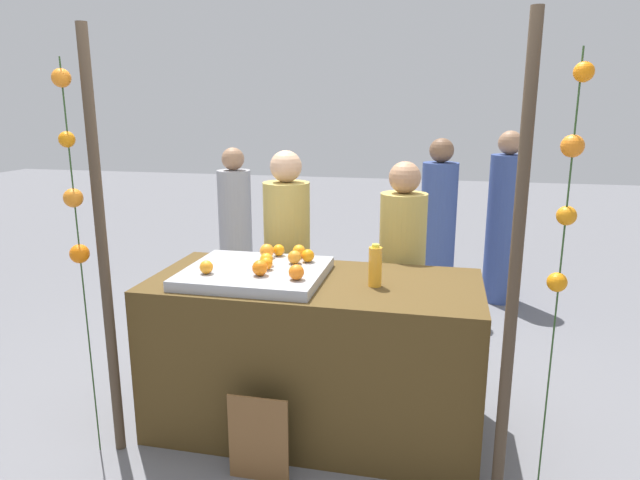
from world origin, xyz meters
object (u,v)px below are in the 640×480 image
Objects in this scene: orange_0 at (267,251)px; orange_1 at (296,272)px; vendor_right at (401,283)px; stall_counter at (315,354)px; chalkboard_sign at (259,439)px; juice_bottle at (375,266)px; vendor_left at (287,273)px.

orange_0 is 0.49m from orange_1.
vendor_right is at bearing 60.06° from orange_1.
orange_1 is 0.05× the size of vendor_right.
chalkboard_sign is at bearing -106.07° from stall_counter.
vendor_right is (0.62, 1.24, 0.49)m from chalkboard_sign.
orange_0 is at bearing 161.90° from juice_bottle.
chalkboard_sign is 1.47m from vendor_right.
orange_0 is at bearing 103.38° from chalkboard_sign.
stall_counter reaches higher than chalkboard_sign.
juice_bottle is at bearing 22.13° from orange_1.
orange_1 is 0.89m from chalkboard_sign.
vendor_right is (0.50, 0.88, -0.31)m from orange_1.
stall_counter is 0.68m from juice_bottle.
chalkboard_sign is 0.31× the size of vendor_right.
chalkboard_sign is (-0.52, -0.53, -0.81)m from juice_bottle.
orange_1 reaches higher than stall_counter.
chalkboard_sign is (-0.11, -0.36, -0.80)m from orange_1.
vendor_right is (0.10, 0.71, -0.32)m from juice_bottle.
juice_bottle reaches higher than chalkboard_sign.
juice_bottle is 1.04m from vendor_left.
orange_0 reaches higher than orange_1.
orange_0 is 1.12m from chalkboard_sign.
orange_1 is (0.29, -0.39, -0.00)m from orange_0.
vendor_left is (-0.30, 0.87, -0.28)m from orange_1.
chalkboard_sign is (0.18, -0.76, -0.80)m from orange_0.
juice_bottle is 0.49× the size of chalkboard_sign.
orange_0 is 1.03× the size of orange_1.
orange_1 is at bearing -119.94° from vendor_right.
juice_bottle is at bearing -45.06° from vendor_left.
vendor_right reaches higher than orange_0.
vendor_left reaches higher than orange_0.
orange_1 is 0.44m from juice_bottle.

